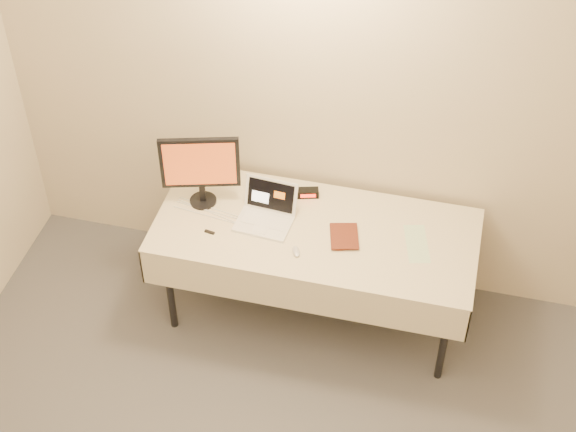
% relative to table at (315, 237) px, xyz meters
% --- Properties ---
extents(back_wall, '(4.00, 0.10, 2.70)m').
position_rel_table_xyz_m(back_wall, '(0.00, 0.45, 0.67)').
color(back_wall, beige).
rests_on(back_wall, ground).
extents(table, '(1.86, 0.81, 0.74)m').
position_rel_table_xyz_m(table, '(0.00, 0.00, 0.00)').
color(table, black).
rests_on(table, ground).
extents(laptop, '(0.34, 0.31, 0.21)m').
position_rel_table_xyz_m(laptop, '(-0.30, 0.02, 0.11)').
color(laptop, white).
rests_on(laptop, table).
extents(monitor, '(0.45, 0.20, 0.47)m').
position_rel_table_xyz_m(monitor, '(-0.70, 0.08, 0.34)').
color(monitor, black).
rests_on(monitor, table).
extents(book, '(0.16, 0.06, 0.21)m').
position_rel_table_xyz_m(book, '(0.10, -0.05, 0.17)').
color(book, maroon).
rests_on(book, table).
extents(alarm_clock, '(0.14, 0.09, 0.05)m').
position_rel_table_xyz_m(alarm_clock, '(-0.11, 0.27, 0.09)').
color(alarm_clock, black).
rests_on(alarm_clock, table).
extents(clicker, '(0.07, 0.09, 0.02)m').
position_rel_table_xyz_m(clicker, '(-0.07, -0.21, 0.07)').
color(clicker, '#B6B6B9').
rests_on(clicker, table).
extents(paper_form, '(0.19, 0.33, 0.00)m').
position_rel_table_xyz_m(paper_form, '(0.58, 0.02, 0.06)').
color(paper_form, beige).
rests_on(paper_form, table).
extents(usb_dongle, '(0.06, 0.03, 0.01)m').
position_rel_table_xyz_m(usb_dongle, '(-0.58, -0.17, 0.07)').
color(usb_dongle, black).
rests_on(usb_dongle, table).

